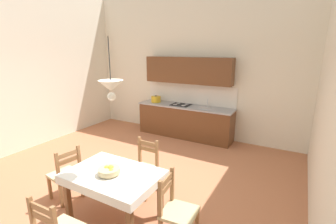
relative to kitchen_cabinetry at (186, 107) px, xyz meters
The scene contains 10 objects.
ground_plane 3.04m from the kitchen_cabinetry, 89.76° to the right, with size 6.71×6.95×0.10m, color #B7704C.
wall_back 1.18m from the kitchen_cabinetry, 87.86° to the left, with size 6.71×0.12×3.97m, color silver.
wall_left 4.40m from the kitchen_cabinetry, 136.89° to the right, with size 0.12×6.95×3.97m, color silver.
kitchen_cabinetry is the anchor object (origin of this frame).
dining_table 3.71m from the kitchen_cabinetry, 80.61° to the right, with size 1.29×0.89×0.75m.
dining_chair_kitchen_side 2.94m from the kitchen_cabinetry, 78.93° to the right, with size 0.43×0.43×0.93m.
dining_chair_window_side 3.93m from the kitchen_cabinetry, 66.44° to the right, with size 0.46×0.46×0.93m.
dining_chair_tv_side 3.70m from the kitchen_cabinetry, 96.53° to the right, with size 0.48×0.48×0.93m.
fruit_bowl 3.76m from the kitchen_cabinetry, 80.91° to the right, with size 0.30×0.30×0.12m.
pendant_lamp 3.80m from the kitchen_cabinetry, 80.39° to the right, with size 0.32×0.32×0.80m.
Camera 1 is at (2.72, -3.00, 2.42)m, focal length 25.68 mm.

